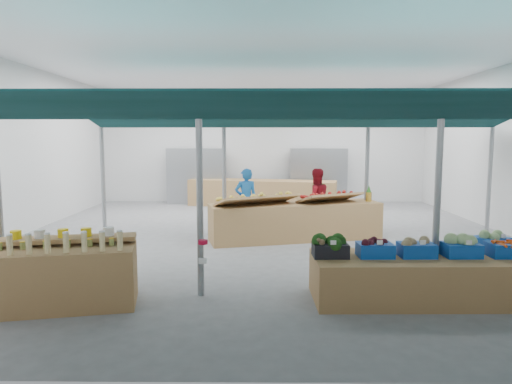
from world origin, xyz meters
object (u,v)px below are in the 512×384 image
bottle_shelf (66,274)px  fruit_counter (296,221)px  vendor_left (246,199)px  vendor_right (316,200)px  veg_counter (428,278)px

bottle_shelf → fruit_counter: 5.62m
fruit_counter → bottle_shelf: bearing=-143.5°
bottle_shelf → vendor_left: vendor_left is taller
bottle_shelf → vendor_right: bearing=41.1°
fruit_counter → vendor_left: size_ratio=2.50×
fruit_counter → vendor_right: size_ratio=2.50×
bottle_shelf → veg_counter: bottle_shelf is taller
bottle_shelf → vendor_left: bearing=55.1°
veg_counter → vendor_left: vendor_left is taller
bottle_shelf → veg_counter: size_ratio=0.61×
bottle_shelf → vendor_left: (2.35, 5.45, 0.35)m
vendor_left → vendor_right: 1.80m
bottle_shelf → vendor_right: 6.86m
veg_counter → bottle_shelf: bearing=-177.8°
fruit_counter → vendor_right: 1.31m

